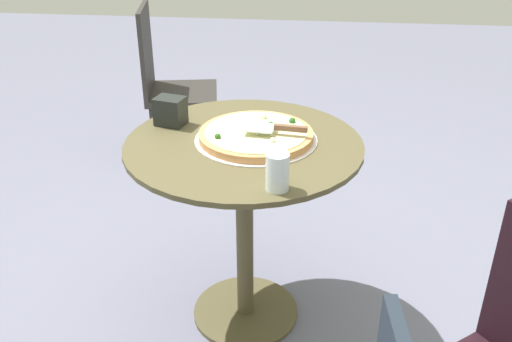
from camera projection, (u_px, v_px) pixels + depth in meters
ground_plane at (246, 313)px, 2.24m from camera, size 10.00×10.00×0.00m
patio_table at (244, 192)px, 1.98m from camera, size 0.80×0.80×0.74m
pizza_on_tray at (256, 135)px, 1.90m from camera, size 0.41×0.41×0.05m
pizza_server at (276, 128)px, 1.86m from camera, size 0.09×0.21×0.02m
drinking_cup at (277, 172)px, 1.59m from camera, size 0.07×0.07×0.11m
napkin_dispenser at (170, 111)px, 2.00m from camera, size 0.10×0.12×0.10m
patio_chair_far at (167, 78)px, 3.19m from camera, size 0.45×0.45×0.92m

